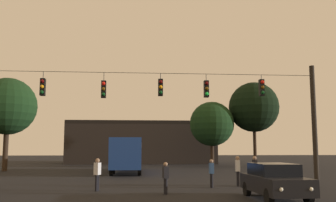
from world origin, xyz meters
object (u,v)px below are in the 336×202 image
object	(u,v)px
pedestrian_trailing	(97,173)
tree_behind_building	(8,106)
car_near_right	(274,181)
pedestrian_crossing_center	(166,176)
tree_right_far	(212,124)
pedestrian_crossing_left	(238,169)
city_bus	(128,151)
pedestrian_crossing_right	(211,172)
tree_left_silhouette	(254,107)
pedestrian_near_bus	(255,169)

from	to	relation	value
pedestrian_trailing	tree_behind_building	size ratio (longest dim) A/B	0.18
car_near_right	pedestrian_crossing_center	world-z (taller)	car_near_right
pedestrian_trailing	tree_right_far	bearing A→B (deg)	66.04
pedestrian_crossing_left	tree_behind_building	xyz separation A→B (m)	(-18.27, 15.93, 5.19)
city_bus	tree_behind_building	distance (m)	12.70
pedestrian_crossing_left	pedestrian_trailing	size ratio (longest dim) A/B	1.04
pedestrian_crossing_right	tree_left_silhouette	bearing A→B (deg)	67.30
pedestrian_crossing_right	pedestrian_trailing	distance (m)	6.26
pedestrian_trailing	pedestrian_crossing_right	bearing A→B (deg)	10.71
pedestrian_crossing_left	tree_right_far	bearing A→B (deg)	82.48
car_near_right	city_bus	bearing A→B (deg)	109.45
city_bus	pedestrian_crossing_left	size ratio (longest dim) A/B	6.45
pedestrian_crossing_right	tree_right_far	world-z (taller)	tree_right_far
pedestrian_crossing_right	pedestrian_trailing	size ratio (longest dim) A/B	0.94
tree_behind_building	pedestrian_crossing_right	bearing A→B (deg)	-44.91
city_bus	pedestrian_crossing_center	xyz separation A→B (m)	(2.21, -16.67, -1.03)
city_bus	pedestrian_crossing_left	bearing A→B (deg)	-63.37
pedestrian_crossing_center	tree_left_silhouette	distance (m)	30.03
car_near_right	pedestrian_trailing	xyz separation A→B (m)	(-7.87, 3.94, 0.14)
pedestrian_crossing_right	pedestrian_crossing_left	bearing A→B (deg)	20.89
tree_right_far	pedestrian_near_bus	bearing A→B (deg)	-94.73
pedestrian_crossing_right	tree_left_silhouette	xyz separation A→B (m)	(9.91, 23.69, 6.20)
city_bus	pedestrian_crossing_left	world-z (taller)	city_bus
tree_left_silhouette	pedestrian_crossing_left	bearing A→B (deg)	-109.70
tree_behind_building	pedestrian_crossing_center	bearing A→B (deg)	-54.45
pedestrian_near_bus	tree_right_far	xyz separation A→B (m)	(1.82, 22.00, 4.02)
car_near_right	tree_behind_building	distance (m)	28.89
car_near_right	pedestrian_crossing_left	bearing A→B (deg)	90.65
car_near_right	tree_left_silhouette	xyz separation A→B (m)	(8.19, 28.79, 6.28)
tree_right_far	pedestrian_crossing_right	bearing A→B (deg)	-101.32
pedestrian_crossing_left	tree_left_silhouette	distance (m)	25.24
pedestrian_crossing_left	tree_behind_building	world-z (taller)	tree_behind_building
pedestrian_near_bus	tree_behind_building	world-z (taller)	tree_behind_building
pedestrian_crossing_center	pedestrian_near_bus	bearing A→B (deg)	34.86
pedestrian_crossing_center	pedestrian_trailing	distance (m)	3.77
car_near_right	pedestrian_crossing_center	distance (m)	5.04
pedestrian_trailing	city_bus	bearing A→B (deg)	85.53
pedestrian_crossing_center	pedestrian_trailing	xyz separation A→B (m)	(-3.38, 1.65, 0.09)
city_bus	pedestrian_trailing	size ratio (longest dim) A/B	6.68
pedestrian_trailing	car_near_right	bearing A→B (deg)	-26.60
pedestrian_trailing	tree_behind_building	world-z (taller)	tree_behind_building
pedestrian_crossing_center	tree_right_far	world-z (taller)	tree_right_far
pedestrian_near_bus	pedestrian_trailing	distance (m)	9.22
pedestrian_crossing_center	tree_behind_building	bearing A→B (deg)	125.55
car_near_right	pedestrian_crossing_left	distance (m)	5.74
pedestrian_crossing_center	pedestrian_crossing_right	bearing A→B (deg)	45.48
pedestrian_near_bus	city_bus	bearing A→B (deg)	121.27
city_bus	pedestrian_near_bus	bearing A→B (deg)	-58.73
city_bus	pedestrian_crossing_right	distance (m)	14.75
pedestrian_near_bus	tree_right_far	world-z (taller)	tree_right_far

